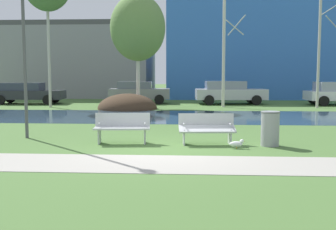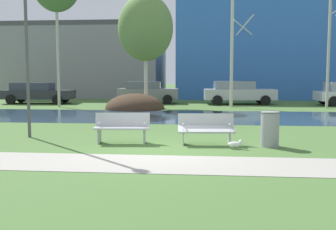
{
  "view_description": "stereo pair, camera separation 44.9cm",
  "coord_description": "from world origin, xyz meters",
  "views": [
    {
      "loc": [
        0.83,
        -10.74,
        2.01
      ],
      "look_at": [
        0.07,
        1.5,
        0.78
      ],
      "focal_mm": 44.29,
      "sensor_mm": 36.0,
      "label": 1
    },
    {
      "loc": [
        1.28,
        -10.7,
        2.01
      ],
      "look_at": [
        0.07,
        1.5,
        0.78
      ],
      "focal_mm": 44.29,
      "sensor_mm": 36.0,
      "label": 2
    }
  ],
  "objects": [
    {
      "name": "river_band",
      "position": [
        0.0,
        8.67,
        0.0
      ],
      "size": [
        80.0,
        6.17,
        0.01
      ],
      "primitive_type": "cube",
      "color": "#2D475B",
      "rests_on": "ground"
    },
    {
      "name": "building_blue_store",
      "position": [
        6.8,
        24.73,
        4.36
      ],
      "size": [
        16.18,
        7.2,
        8.71
      ],
      "color": "#3870C6",
      "rests_on": "ground"
    },
    {
      "name": "trash_bin",
      "position": [
        2.96,
        0.85,
        0.5
      ],
      "size": [
        0.53,
        0.53,
        0.97
      ],
      "color": "gray",
      "rests_on": "ground"
    },
    {
      "name": "parked_sedan_second_grey",
      "position": [
        -2.9,
        17.19,
        0.79
      ],
      "size": [
        4.14,
        2.18,
        1.48
      ],
      "color": "slate",
      "rests_on": "ground"
    },
    {
      "name": "paved_path_strip",
      "position": [
        0.0,
        -1.67,
        0.01
      ],
      "size": [
        60.0,
        1.89,
        0.01
      ],
      "primitive_type": "cube",
      "color": "#9E998E",
      "rests_on": "ground"
    },
    {
      "name": "birch_center_left",
      "position": [
        2.66,
        14.49,
        3.56
      ],
      "size": [
        1.36,
        2.41,
        6.96
      ],
      "color": "beige",
      "rests_on": "ground"
    },
    {
      "name": "birch_left",
      "position": [
        -2.48,
        13.83,
        4.7
      ],
      "size": [
        3.25,
        3.25,
        6.66
      ],
      "color": "beige",
      "rests_on": "ground"
    },
    {
      "name": "building_grey_warehouse",
      "position": [
        -9.57,
        25.78,
        3.14
      ],
      "size": [
        13.25,
        7.81,
        6.28
      ],
      "color": "gray",
      "rests_on": "ground"
    },
    {
      "name": "parked_hatch_third_silver",
      "position": [
        3.19,
        16.91,
        0.81
      ],
      "size": [
        4.73,
        2.25,
        1.53
      ],
      "color": "#B2B5BC",
      "rests_on": "ground"
    },
    {
      "name": "bench_left",
      "position": [
        -1.23,
        1.02,
        0.47
      ],
      "size": [
        1.64,
        0.69,
        0.87
      ],
      "color": "#B2B5B7",
      "rests_on": "ground"
    },
    {
      "name": "streetlamp",
      "position": [
        -4.39,
        1.85,
        3.94
      ],
      "size": [
        0.32,
        0.32,
        5.99
      ],
      "color": "#4C4C51",
      "rests_on": "ground"
    },
    {
      "name": "birch_center",
      "position": [
        8.13,
        14.15,
        4.21
      ],
      "size": [
        1.07,
        1.86,
        8.34
      ],
      "color": "#BCB7A8",
      "rests_on": "ground"
    },
    {
      "name": "ground_plane",
      "position": [
        0.0,
        10.0,
        0.0
      ],
      "size": [
        120.0,
        120.0,
        0.0
      ],
      "primitive_type": "plane",
      "color": "#476B33"
    },
    {
      "name": "parked_van_nearest_dark",
      "position": [
        -10.34,
        16.35,
        0.75
      ],
      "size": [
        4.8,
        2.25,
        1.41
      ],
      "color": "#282B30",
      "rests_on": "ground"
    },
    {
      "name": "soil_mound",
      "position": [
        -2.97,
        12.78,
        0.0
      ],
      "size": [
        3.41,
        3.51,
        1.76
      ],
      "primitive_type": "ellipsoid",
      "color": "#423021",
      "rests_on": "ground"
    },
    {
      "name": "bench_right",
      "position": [
        1.21,
        1.02,
        0.47
      ],
      "size": [
        1.64,
        0.69,
        0.87
      ],
      "color": "#B2B5B7",
      "rests_on": "ground"
    },
    {
      "name": "seagull",
      "position": [
        2.0,
        0.37,
        0.13
      ],
      "size": [
        0.42,
        0.16,
        0.25
      ],
      "color": "white",
      "rests_on": "ground"
    }
  ]
}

